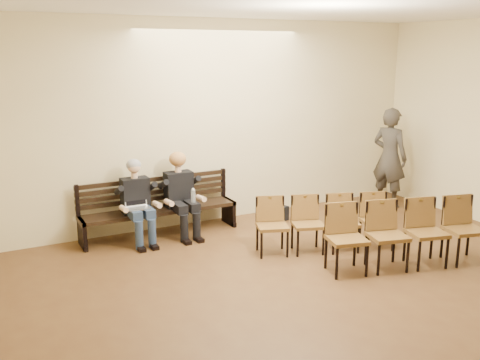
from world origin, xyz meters
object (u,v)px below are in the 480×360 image
Objects in this scene: seated_man at (137,202)px; bag at (278,214)px; bench at (160,222)px; passerby at (390,150)px; water_bottle at (193,204)px; chair_row_front at (325,224)px; seated_woman at (181,196)px; chair_row_back at (407,235)px; laptop at (139,209)px.

seated_man is 2.58m from bag.
passerby is (4.52, -0.42, 0.88)m from bench.
bag is (2.52, -0.13, -0.51)m from seated_man.
chair_row_front is at bearing -44.14° from water_bottle.
seated_man is 3.71× the size of bag.
seated_man is 0.99× the size of seated_woman.
seated_man reaches higher than chair_row_front.
passerby is 3.00m from chair_row_front.
seated_man is at bearing 152.27° from chair_row_back.
passerby reaches higher than chair_row_front.
water_bottle is (0.11, -0.25, -0.07)m from seated_woman.
laptop is (-0.03, -0.16, -0.06)m from seated_man.
seated_man is 0.74m from seated_woman.
laptop is 2.59m from bag.
passerby is (4.92, -0.30, 0.46)m from seated_man.
bag is 2.70m from chair_row_back.
seated_woman is at bearing 144.28° from chair_row_back.
passerby is (4.95, -0.15, 0.53)m from laptop.
bench is 0.59m from seated_man.
laptop is at bearing -168.35° from seated_woman.
laptop is 0.17× the size of chair_row_front.
seated_man reaches higher than bag.
chair_row_front is at bearing -46.67° from seated_woman.
water_bottle is (0.88, -0.10, -0.01)m from laptop.
bench is at bearing 66.76° from passerby.
laptop reaches higher than water_bottle.
laptop reaches higher than bench.
seated_woman reaches higher than laptop.
seated_man is 3.69× the size of laptop.
chair_row_front is (-2.55, -1.43, -0.68)m from passerby.
passerby is 0.96× the size of chair_row_back.
bench is 2.14m from bag.
water_bottle is 1.74m from bag.
water_bottle is at bearing 7.12° from laptop.
seated_woman is 4.22m from passerby.
chair_row_back is (3.04, -2.60, -0.10)m from laptop.
seated_man reaches higher than chair_row_back.
chair_row_back reaches higher than bag.
seated_woman is 0.79m from laptop.
seated_woman is 3.58m from chair_row_back.
laptop is 0.15× the size of chair_row_back.
bag is at bearing 14.00° from laptop.
laptop is at bearing -179.36° from bag.
bench is 0.55m from seated_woman.
chair_row_front is (1.97, -1.85, 0.20)m from bench.
chair_row_front is (1.52, -1.48, -0.14)m from water_bottle.
water_bottle is 0.10× the size of chair_row_back.
seated_man reaches higher than bench.
seated_man is at bearing -163.37° from bench.
water_bottle is at bearing -40.10° from bench.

